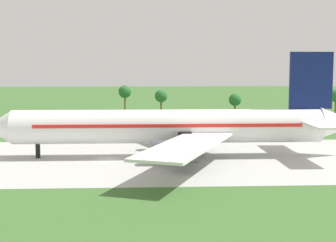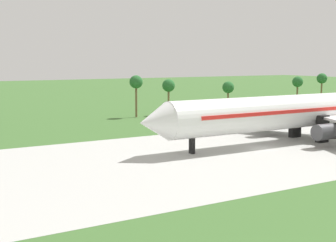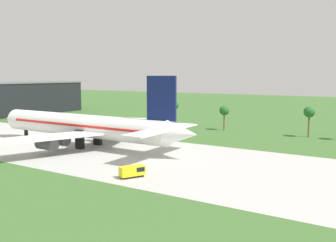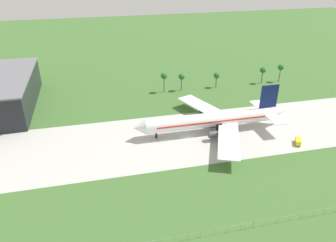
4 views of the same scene
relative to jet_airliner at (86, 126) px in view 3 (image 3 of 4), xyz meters
name	(u,v)px [view 3 (image 3 of 4)]	position (x,y,z in m)	size (l,w,h in m)	color
ground_plane	(50,143)	(-12.81, -2.07, -5.75)	(600.00, 600.00, 0.00)	#3D662D
taxiway_strip	(50,143)	(-12.81, -2.07, -5.74)	(320.00, 44.00, 0.02)	#B2B2AD
jet_airliner	(86,126)	(0.00, 0.00, 0.00)	(70.97, 62.59, 19.76)	white
baggage_tug	(133,171)	(30.68, -18.36, -4.53)	(4.10, 5.31, 2.25)	black
terminal_building	(15,97)	(-98.96, 48.48, 2.57)	(36.72, 61.20, 16.60)	black
palm_tree_row	(234,108)	(23.50, 49.75, 2.56)	(76.18, 3.60, 11.44)	brown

